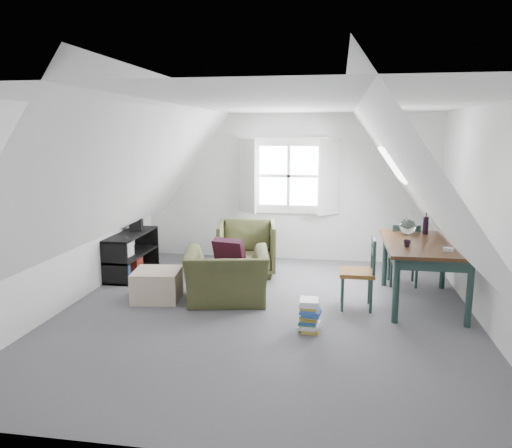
% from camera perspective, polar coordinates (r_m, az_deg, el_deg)
% --- Properties ---
extents(floor, '(5.50, 5.50, 0.00)m').
position_cam_1_polar(floor, '(6.19, 1.07, -10.18)').
color(floor, '#504F55').
rests_on(floor, ground).
extents(ceiling, '(5.50, 5.50, 0.00)m').
position_cam_1_polar(ceiling, '(5.80, 1.15, 13.62)').
color(ceiling, white).
rests_on(ceiling, wall_back).
extents(wall_back, '(5.00, 0.00, 5.00)m').
position_cam_1_polar(wall_back, '(8.57, 3.76, 4.20)').
color(wall_back, silver).
rests_on(wall_back, ground).
extents(wall_front, '(5.00, 0.00, 5.00)m').
position_cam_1_polar(wall_front, '(3.23, -5.96, -6.30)').
color(wall_front, silver).
rests_on(wall_front, ground).
extents(wall_left, '(0.00, 5.50, 5.50)m').
position_cam_1_polar(wall_left, '(6.69, -20.60, 1.80)').
color(wall_left, silver).
rests_on(wall_left, ground).
extents(wall_right, '(0.00, 5.50, 5.50)m').
position_cam_1_polar(wall_right, '(6.04, 25.29, 0.60)').
color(wall_right, silver).
rests_on(wall_right, ground).
extents(slope_left, '(3.19, 5.50, 4.48)m').
position_cam_1_polar(slope_left, '(6.22, -13.25, 6.45)').
color(slope_left, white).
rests_on(slope_left, wall_left).
extents(slope_right, '(3.19, 5.50, 4.48)m').
position_cam_1_polar(slope_right, '(5.79, 16.58, 6.02)').
color(slope_right, white).
rests_on(slope_right, wall_right).
extents(dormer_window, '(1.71, 0.35, 1.30)m').
position_cam_1_polar(dormer_window, '(8.48, 3.72, 5.49)').
color(dormer_window, white).
rests_on(dormer_window, wall_back).
extents(skylight, '(0.35, 0.75, 0.47)m').
position_cam_1_polar(skylight, '(7.08, 15.28, 6.57)').
color(skylight, white).
rests_on(skylight, slope_right).
extents(armchair_near, '(1.20, 1.10, 0.68)m').
position_cam_1_polar(armchair_near, '(6.61, -3.29, -8.80)').
color(armchair_near, '#3E4020').
rests_on(armchair_near, floor).
extents(armchair_far, '(1.01, 1.03, 0.82)m').
position_cam_1_polar(armchair_far, '(7.85, -1.05, -5.67)').
color(armchair_far, '#3E4020').
rests_on(armchair_far, floor).
extents(throw_pillow, '(0.45, 0.32, 0.42)m').
position_cam_1_polar(throw_pillow, '(6.58, -3.06, -3.41)').
color(throw_pillow, '#390F21').
rests_on(throw_pillow, armchair_near).
extents(ottoman, '(0.67, 0.67, 0.39)m').
position_cam_1_polar(ottoman, '(6.75, -11.22, -6.82)').
color(ottoman, '#C0A690').
rests_on(ottoman, floor).
extents(dining_table, '(0.97, 1.62, 0.81)m').
position_cam_1_polar(dining_table, '(6.67, 18.61, -2.88)').
color(dining_table, '#321E11').
rests_on(dining_table, floor).
extents(demijohn, '(0.22, 0.22, 0.31)m').
position_cam_1_polar(demijohn, '(7.03, 16.94, -0.16)').
color(demijohn, silver).
rests_on(demijohn, dining_table).
extents(vase_twigs, '(0.08, 0.08, 0.59)m').
position_cam_1_polar(vase_twigs, '(7.17, 18.82, -0.04)').
color(vase_twigs, black).
rests_on(vase_twigs, dining_table).
extents(cup, '(0.09, 0.09, 0.08)m').
position_cam_1_polar(cup, '(6.32, 16.85, -2.51)').
color(cup, black).
rests_on(cup, dining_table).
extents(paper_box, '(0.13, 0.10, 0.04)m').
position_cam_1_polar(paper_box, '(6.25, 21.13, -2.73)').
color(paper_box, white).
rests_on(paper_box, dining_table).
extents(dining_chair_far, '(0.43, 0.43, 0.91)m').
position_cam_1_polar(dining_chair_far, '(7.46, 16.52, -3.20)').
color(dining_chair_far, brown).
rests_on(dining_chair_far, floor).
extents(dining_chair_near, '(0.42, 0.42, 0.90)m').
position_cam_1_polar(dining_chair_near, '(6.36, 11.78, -5.35)').
color(dining_chair_near, brown).
rests_on(dining_chair_near, floor).
extents(media_shelf, '(0.42, 1.27, 0.65)m').
position_cam_1_polar(media_shelf, '(7.96, -14.19, -3.59)').
color(media_shelf, black).
rests_on(media_shelf, floor).
extents(electronics_box, '(0.24, 0.30, 0.21)m').
position_cam_1_polar(electronics_box, '(8.13, -13.52, -0.06)').
color(electronics_box, black).
rests_on(electronics_box, media_shelf).
extents(magazine_stack, '(0.27, 0.32, 0.36)m').
position_cam_1_polar(magazine_stack, '(5.65, 6.12, -10.33)').
color(magazine_stack, '#B29933').
rests_on(magazine_stack, floor).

